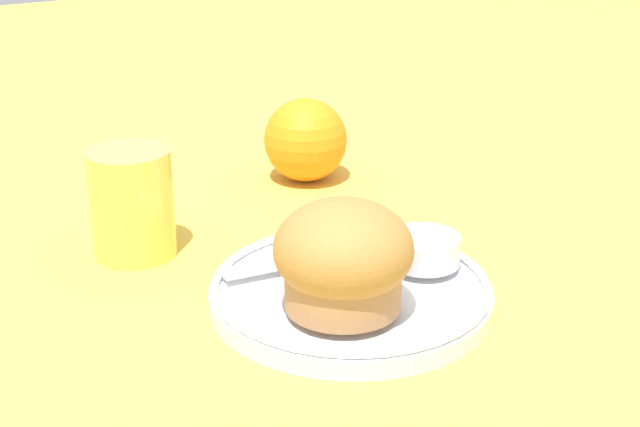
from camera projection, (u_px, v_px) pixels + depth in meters
ground_plane at (355, 295)px, 0.66m from camera, size 3.00×3.00×0.00m
plate at (351, 292)px, 0.65m from camera, size 0.21×0.21×0.02m
muffin at (343, 258)px, 0.59m from camera, size 0.09×0.09×0.08m
cream_ramekin at (424, 248)px, 0.67m from camera, size 0.05×0.05×0.02m
berry_pair at (305, 260)px, 0.65m from camera, size 0.03×0.02×0.02m
butter_knife at (318, 256)px, 0.68m from camera, size 0.15×0.04×0.00m
orange_fruit at (306, 140)px, 0.88m from camera, size 0.08×0.08×0.08m
juice_glass at (132, 203)px, 0.72m from camera, size 0.07×0.07×0.09m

